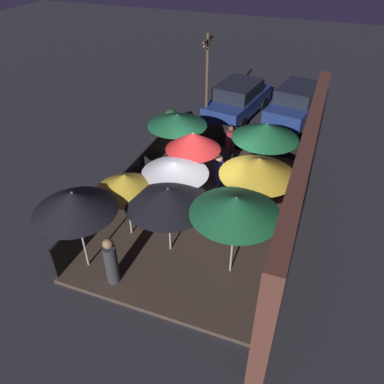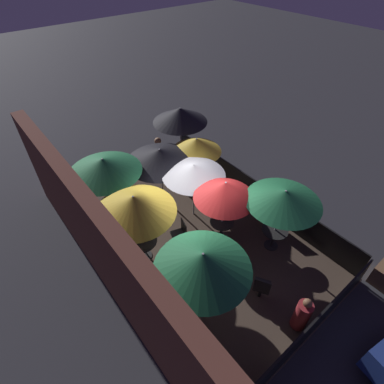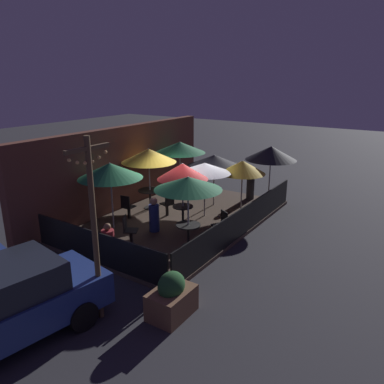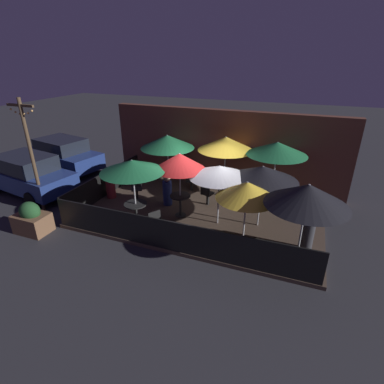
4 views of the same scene
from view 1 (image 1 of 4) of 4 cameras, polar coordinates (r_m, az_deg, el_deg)
name	(u,v)px [view 1 (image 1 of 4)]	position (r m, az deg, el deg)	size (l,w,h in m)	color
ground_plane	(202,211)	(11.99, 1.49, -2.87)	(60.00, 60.00, 0.00)	#2D2D33
patio_deck	(202,209)	(11.95, 1.50, -2.65)	(8.21, 5.13, 0.12)	#47382D
building_wall	(299,187)	(10.62, 16.02, 0.78)	(9.81, 0.36, 3.28)	brown
fence_front	(130,180)	(12.51, -9.44, 1.84)	(8.01, 0.05, 0.95)	black
fence_side_left	(236,138)	(14.94, 6.73, 8.17)	(0.05, 4.93, 0.95)	black
patio_umbrella_0	(259,167)	(10.11, 10.12, 3.82)	(2.10, 2.10, 2.37)	#B2B2B7
patio_umbrella_1	(193,141)	(11.44, 0.17, 7.76)	(1.71, 1.71, 2.26)	#B2B2B7
patio_umbrella_2	(177,120)	(12.72, -2.28, 10.92)	(2.02, 2.02, 2.21)	#B2B2B7
patio_umbrella_3	(175,168)	(10.44, -2.63, 3.73)	(1.92, 1.92, 2.02)	#B2B2B7
patio_umbrella_4	(125,183)	(10.07, -10.12, 1.42)	(1.71, 1.71, 2.03)	#B2B2B7
patio_umbrella_5	(266,131)	(12.17, 11.21, 9.12)	(2.14, 2.14, 2.29)	#B2B2B7
patio_umbrella_6	(74,202)	(9.13, -17.55, -1.43)	(2.02, 2.02, 2.38)	#B2B2B7
patio_umbrella_7	(168,196)	(9.37, -3.67, -0.64)	(2.22, 2.22, 2.06)	#B2B2B7
patio_umbrella_8	(236,206)	(8.58, 6.67, -2.07)	(2.14, 2.14, 2.38)	#B2B2B7
dining_table_0	(253,211)	(10.98, 9.30, -2.87)	(0.92, 0.92, 0.74)	black
dining_table_1	(193,179)	(12.16, 0.16, 1.99)	(0.70, 0.70, 0.77)	black
dining_table_2	(178,157)	(13.40, -2.13, 5.31)	(0.75, 0.75, 0.72)	black
patio_chair_0	(260,187)	(12.16, 10.30, 0.76)	(0.43, 0.43, 0.91)	black
patio_chair_1	(219,199)	(11.48, 4.19, -1.05)	(0.50, 0.50, 0.92)	black
patio_chair_2	(151,168)	(12.91, -6.20, 3.63)	(0.55, 0.55, 0.96)	black
patio_chair_3	(228,154)	(13.74, 5.46, 5.77)	(0.55, 0.55, 0.93)	black
patron_0	(218,172)	(12.66, 4.04, 3.12)	(0.46, 0.46, 1.18)	navy
patron_1	(230,141)	(14.68, 5.86, 7.78)	(0.44, 0.44, 1.11)	maroon
patron_2	(111,262)	(9.51, -12.24, -10.36)	(0.41, 0.41, 1.39)	#333338
planter_box	(171,123)	(16.42, -3.18, 10.51)	(1.06, 0.74, 1.06)	brown
light_post	(207,79)	(16.09, 2.31, 16.89)	(1.10, 0.12, 4.02)	brown
parked_car_0	(238,100)	(17.83, 7.00, 13.81)	(4.36, 2.35, 1.62)	navy
parked_car_1	(297,103)	(18.00, 15.70, 12.96)	(4.29, 2.47, 1.62)	navy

